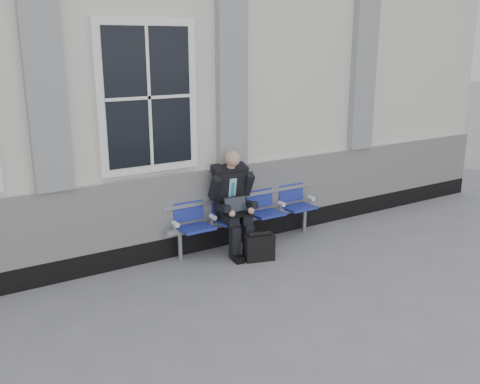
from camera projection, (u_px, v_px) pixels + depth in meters
ground at (178, 310)px, 6.07m from camera, size 70.00×70.00×0.00m
station_building at (75, 89)px, 8.29m from camera, size 14.40×4.40×4.49m
bench at (246, 209)px, 7.90m from camera, size 2.60×0.47×0.91m
businessman at (233, 198)px, 7.56m from camera, size 0.63×0.85×1.48m
briefcase at (260, 247)px, 7.40m from camera, size 0.44×0.28×0.42m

